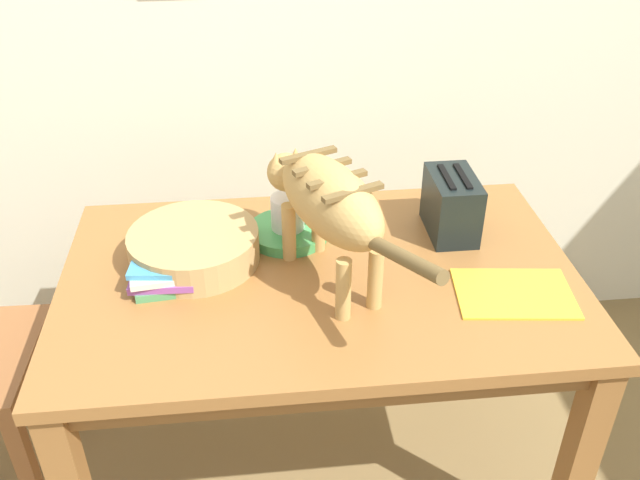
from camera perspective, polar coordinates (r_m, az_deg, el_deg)
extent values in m
cube|color=#915E2F|center=(1.78, 0.00, -3.18)|extent=(1.32, 0.82, 0.03)
cube|color=brown|center=(1.81, 0.00, -4.52)|extent=(1.24, 0.74, 0.07)
cube|color=#915E2F|center=(1.93, 20.43, -16.95)|extent=(0.07, 0.07, 0.69)
cube|color=#915E2F|center=(2.32, -16.16, -5.95)|extent=(0.07, 0.07, 0.69)
cube|color=#915E2F|center=(2.40, 13.65, -4.05)|extent=(0.07, 0.07, 0.69)
ellipsoid|color=tan|center=(1.61, 0.87, 3.35)|extent=(0.30, 0.43, 0.17)
cube|color=brown|center=(1.51, 2.75, 3.94)|extent=(0.14, 0.08, 0.01)
cube|color=brown|center=(1.56, 1.43, 5.04)|extent=(0.14, 0.08, 0.01)
cube|color=brown|center=(1.61, 0.19, 6.06)|extent=(0.14, 0.08, 0.01)
cube|color=brown|center=(1.67, -0.97, 7.01)|extent=(0.14, 0.08, 0.01)
cylinder|color=tan|center=(1.78, -2.58, 0.65)|extent=(0.04, 0.04, 0.16)
cylinder|color=tan|center=(1.81, -0.15, 1.35)|extent=(0.04, 0.04, 0.16)
cylinder|color=tan|center=(1.58, 1.94, -4.10)|extent=(0.04, 0.04, 0.16)
cylinder|color=tan|center=(1.62, 4.58, -3.21)|extent=(0.04, 0.04, 0.16)
sphere|color=tan|center=(1.81, -2.80, 5.61)|extent=(0.10, 0.10, 0.10)
cone|color=tan|center=(1.78, -3.65, 6.64)|extent=(0.04, 0.04, 0.04)
cone|color=tan|center=(1.80, -2.03, 7.02)|extent=(0.04, 0.04, 0.04)
cylinder|color=brown|center=(1.39, 7.11, -1.57)|extent=(0.12, 0.23, 0.09)
cylinder|color=#429B50|center=(1.90, -2.65, 0.67)|extent=(0.22, 0.22, 0.03)
cylinder|color=white|center=(1.87, -2.70, 2.27)|extent=(0.09, 0.09, 0.09)
torus|color=white|center=(1.87, -0.95, 2.49)|extent=(0.06, 0.01, 0.06)
cube|color=yellow|center=(1.76, 15.70, -4.25)|extent=(0.30, 0.23, 0.01)
cube|color=#4C945A|center=(1.76, -12.40, -3.47)|extent=(0.17, 0.13, 0.02)
cube|color=#914A9E|center=(1.75, -12.81, -3.02)|extent=(0.16, 0.12, 0.02)
cube|color=silver|center=(1.74, -12.80, -2.55)|extent=(0.17, 0.13, 0.02)
cube|color=#4091BF|center=(1.73, -12.78, -1.98)|extent=(0.17, 0.13, 0.01)
cylinder|color=tan|center=(1.82, -10.33, -0.53)|extent=(0.34, 0.34, 0.09)
cylinder|color=brown|center=(1.82, -10.35, -0.42)|extent=(0.28, 0.28, 0.07)
cube|color=black|center=(1.92, 10.78, 2.85)|extent=(0.12, 0.20, 0.17)
cube|color=black|center=(1.87, 10.41, 5.14)|extent=(0.02, 0.14, 0.01)
cube|color=black|center=(1.89, 11.70, 5.19)|extent=(0.02, 0.14, 0.01)
cube|color=brown|center=(2.38, -20.72, -10.06)|extent=(0.04, 0.04, 0.42)
cube|color=brown|center=(2.13, -23.01, -16.90)|extent=(0.04, 0.04, 0.42)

